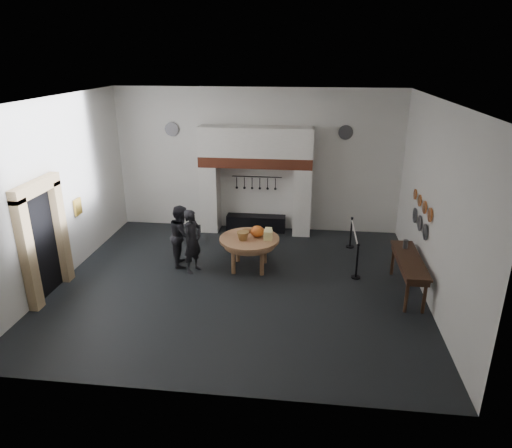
# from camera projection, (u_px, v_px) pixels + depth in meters

# --- Properties ---
(floor) EXTENTS (9.00, 8.00, 0.02)m
(floor) POSITION_uv_depth(u_px,v_px,m) (239.00, 283.00, 11.49)
(floor) COLOR black
(floor) RESTS_ON ground
(ceiling) EXTENTS (9.00, 8.00, 0.02)m
(ceiling) POSITION_uv_depth(u_px,v_px,m) (236.00, 100.00, 9.91)
(ceiling) COLOR silver
(ceiling) RESTS_ON wall_back
(wall_back) EXTENTS (9.00, 0.02, 4.50)m
(wall_back) POSITION_uv_depth(u_px,v_px,m) (257.00, 161.00, 14.42)
(wall_back) COLOR silver
(wall_back) RESTS_ON floor
(wall_front) EXTENTS (9.00, 0.02, 4.50)m
(wall_front) POSITION_uv_depth(u_px,v_px,m) (197.00, 276.00, 6.98)
(wall_front) COLOR silver
(wall_front) RESTS_ON floor
(wall_left) EXTENTS (0.02, 8.00, 4.50)m
(wall_left) POSITION_uv_depth(u_px,v_px,m) (57.00, 192.00, 11.20)
(wall_left) COLOR silver
(wall_left) RESTS_ON floor
(wall_right) EXTENTS (0.02, 8.00, 4.50)m
(wall_right) POSITION_uv_depth(u_px,v_px,m) (436.00, 205.00, 10.21)
(wall_right) COLOR silver
(wall_right) RESTS_ON floor
(chimney_pier_left) EXTENTS (0.55, 0.70, 2.15)m
(chimney_pier_left) POSITION_uv_depth(u_px,v_px,m) (210.00, 198.00, 14.67)
(chimney_pier_left) COLOR silver
(chimney_pier_left) RESTS_ON floor
(chimney_pier_right) EXTENTS (0.55, 0.70, 2.15)m
(chimney_pier_right) POSITION_uv_depth(u_px,v_px,m) (302.00, 201.00, 14.35)
(chimney_pier_right) COLOR silver
(chimney_pier_right) RESTS_ON floor
(hearth_brick_band) EXTENTS (3.50, 0.72, 0.32)m
(hearth_brick_band) POSITION_uv_depth(u_px,v_px,m) (256.00, 161.00, 14.07)
(hearth_brick_band) COLOR #9E442B
(hearth_brick_band) RESTS_ON chimney_pier_left
(chimney_hood) EXTENTS (3.50, 0.70, 0.90)m
(chimney_hood) POSITION_uv_depth(u_px,v_px,m) (256.00, 142.00, 13.86)
(chimney_hood) COLOR silver
(chimney_hood) RESTS_ON hearth_brick_band
(iron_range) EXTENTS (1.90, 0.45, 0.50)m
(iron_range) POSITION_uv_depth(u_px,v_px,m) (256.00, 223.00, 14.86)
(iron_range) COLOR black
(iron_range) RESTS_ON floor
(utensil_rail) EXTENTS (1.60, 0.02, 0.02)m
(utensil_rail) POSITION_uv_depth(u_px,v_px,m) (257.00, 177.00, 14.52)
(utensil_rail) COLOR black
(utensil_rail) RESTS_ON wall_back
(door_recess) EXTENTS (0.04, 1.10, 2.50)m
(door_recess) POSITION_uv_depth(u_px,v_px,m) (42.00, 245.00, 10.61)
(door_recess) COLOR black
(door_recess) RESTS_ON floor
(door_jamb_near) EXTENTS (0.22, 0.30, 2.60)m
(door_jamb_near) POSITION_uv_depth(u_px,v_px,m) (28.00, 256.00, 9.94)
(door_jamb_near) COLOR tan
(door_jamb_near) RESTS_ON floor
(door_jamb_far) EXTENTS (0.22, 0.30, 2.60)m
(door_jamb_far) POSITION_uv_depth(u_px,v_px,m) (61.00, 232.00, 11.24)
(door_jamb_far) COLOR tan
(door_jamb_far) RESTS_ON floor
(door_lintel) EXTENTS (0.22, 1.70, 0.30)m
(door_lintel) POSITION_uv_depth(u_px,v_px,m) (35.00, 188.00, 10.11)
(door_lintel) COLOR tan
(door_lintel) RESTS_ON door_jamb_near
(wall_plaque) EXTENTS (0.05, 0.34, 0.44)m
(wall_plaque) POSITION_uv_depth(u_px,v_px,m) (78.00, 207.00, 12.16)
(wall_plaque) COLOR gold
(wall_plaque) RESTS_ON wall_left
(work_table) EXTENTS (1.84, 1.84, 0.07)m
(work_table) POSITION_uv_depth(u_px,v_px,m) (249.00, 239.00, 12.04)
(work_table) COLOR #B17B54
(work_table) RESTS_ON floor
(pumpkin) EXTENTS (0.36, 0.36, 0.31)m
(pumpkin) POSITION_uv_depth(u_px,v_px,m) (257.00, 231.00, 12.04)
(pumpkin) COLOR orange
(pumpkin) RESTS_ON work_table
(cheese_block_big) EXTENTS (0.22, 0.22, 0.24)m
(cheese_block_big) POSITION_uv_depth(u_px,v_px,m) (268.00, 235.00, 11.88)
(cheese_block_big) COLOR #D7CA80
(cheese_block_big) RESTS_ON work_table
(cheese_block_small) EXTENTS (0.18, 0.18, 0.20)m
(cheese_block_small) POSITION_uv_depth(u_px,v_px,m) (268.00, 232.00, 12.17)
(cheese_block_small) COLOR #ECD98D
(cheese_block_small) RESTS_ON work_table
(wicker_basket) EXTENTS (0.37, 0.37, 0.22)m
(wicker_basket) POSITION_uv_depth(u_px,v_px,m) (243.00, 236.00, 11.86)
(wicker_basket) COLOR #915E35
(wicker_basket) RESTS_ON work_table
(bread_loaf) EXTENTS (0.31, 0.18, 0.13)m
(bread_loaf) POSITION_uv_depth(u_px,v_px,m) (247.00, 231.00, 12.34)
(bread_loaf) COLOR brown
(bread_loaf) RESTS_ON work_table
(visitor_near) EXTENTS (0.64, 0.74, 1.71)m
(visitor_near) POSITION_uv_depth(u_px,v_px,m) (193.00, 241.00, 11.87)
(visitor_near) COLOR black
(visitor_near) RESTS_ON floor
(visitor_far) EXTENTS (0.79, 0.93, 1.68)m
(visitor_far) POSITION_uv_depth(u_px,v_px,m) (182.00, 235.00, 12.29)
(visitor_far) COLOR black
(visitor_far) RESTS_ON floor
(side_table) EXTENTS (0.55, 2.20, 0.06)m
(side_table) POSITION_uv_depth(u_px,v_px,m) (410.00, 259.00, 10.78)
(side_table) COLOR #3C2116
(side_table) RESTS_ON floor
(pewter_jug) EXTENTS (0.12, 0.12, 0.22)m
(pewter_jug) POSITION_uv_depth(u_px,v_px,m) (406.00, 244.00, 11.29)
(pewter_jug) COLOR #4B4A4F
(pewter_jug) RESTS_ON side_table
(copper_pan_a) EXTENTS (0.03, 0.34, 0.34)m
(copper_pan_a) POSITION_uv_depth(u_px,v_px,m) (430.00, 215.00, 10.50)
(copper_pan_a) COLOR #C6662D
(copper_pan_a) RESTS_ON wall_right
(copper_pan_b) EXTENTS (0.03, 0.32, 0.32)m
(copper_pan_b) POSITION_uv_depth(u_px,v_px,m) (425.00, 207.00, 11.01)
(copper_pan_b) COLOR #C6662D
(copper_pan_b) RESTS_ON wall_right
(copper_pan_c) EXTENTS (0.03, 0.30, 0.30)m
(copper_pan_c) POSITION_uv_depth(u_px,v_px,m) (420.00, 201.00, 11.53)
(copper_pan_c) COLOR #C6662D
(copper_pan_c) RESTS_ON wall_right
(copper_pan_d) EXTENTS (0.03, 0.28, 0.28)m
(copper_pan_d) POSITION_uv_depth(u_px,v_px,m) (415.00, 194.00, 12.04)
(copper_pan_d) COLOR #C6662D
(copper_pan_d) RESTS_ON wall_right
(pewter_plate_left) EXTENTS (0.03, 0.40, 0.40)m
(pewter_plate_left) POSITION_uv_depth(u_px,v_px,m) (425.00, 232.00, 10.87)
(pewter_plate_left) COLOR #4C4C51
(pewter_plate_left) RESTS_ON wall_right
(pewter_plate_mid) EXTENTS (0.03, 0.40, 0.40)m
(pewter_plate_mid) POSITION_uv_depth(u_px,v_px,m) (420.00, 223.00, 11.42)
(pewter_plate_mid) COLOR #4C4C51
(pewter_plate_mid) RESTS_ON wall_right
(pewter_plate_right) EXTENTS (0.03, 0.40, 0.40)m
(pewter_plate_right) POSITION_uv_depth(u_px,v_px,m) (415.00, 215.00, 11.98)
(pewter_plate_right) COLOR #4C4C51
(pewter_plate_right) RESTS_ON wall_right
(pewter_plate_back_left) EXTENTS (0.44, 0.03, 0.44)m
(pewter_plate_back_left) POSITION_uv_depth(u_px,v_px,m) (172.00, 129.00, 14.34)
(pewter_plate_back_left) COLOR #4C4C51
(pewter_plate_back_left) RESTS_ON wall_back
(pewter_plate_back_right) EXTENTS (0.44, 0.03, 0.44)m
(pewter_plate_back_right) POSITION_uv_depth(u_px,v_px,m) (346.00, 132.00, 13.75)
(pewter_plate_back_right) COLOR #4C4C51
(pewter_plate_back_right) RESTS_ON wall_back
(barrier_post_near) EXTENTS (0.05, 0.05, 0.90)m
(barrier_post_near) POSITION_uv_depth(u_px,v_px,m) (357.00, 262.00, 11.63)
(barrier_post_near) COLOR black
(barrier_post_near) RESTS_ON floor
(barrier_post_far) EXTENTS (0.05, 0.05, 0.90)m
(barrier_post_far) POSITION_uv_depth(u_px,v_px,m) (351.00, 233.00, 13.49)
(barrier_post_far) COLOR black
(barrier_post_far) RESTS_ON floor
(barrier_rope) EXTENTS (0.04, 2.00, 0.04)m
(barrier_rope) POSITION_uv_depth(u_px,v_px,m) (355.00, 233.00, 12.42)
(barrier_rope) COLOR silver
(barrier_rope) RESTS_ON barrier_post_near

